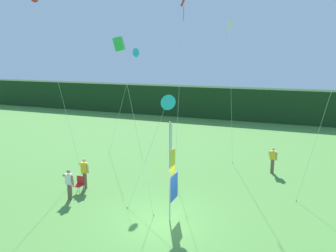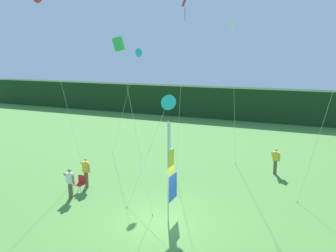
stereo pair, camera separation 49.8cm
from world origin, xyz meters
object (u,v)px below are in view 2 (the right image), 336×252
object	(u,v)px
kite_white_diamond_2	(233,39)
kite_green_box_3	(119,45)
person_mid_field	(276,160)
folding_chair	(81,182)
banner_flag	(171,173)
kite_cyan_delta_0	(137,54)
kite_cyan_delta_6	(168,102)
person_far_left	(70,183)
kite_red_diamond_1	(184,21)
person_near_banner	(86,172)

from	to	relation	value
kite_white_diamond_2	kite_green_box_3	bearing A→B (deg)	-112.26
person_mid_field	folding_chair	world-z (taller)	person_mid_field
banner_flag	kite_cyan_delta_0	distance (m)	9.85
banner_flag	person_mid_field	bearing A→B (deg)	66.17
kite_green_box_3	kite_cyan_delta_6	xyz separation A→B (m)	(1.32, 2.47, -2.80)
kite_cyan_delta_0	kite_white_diamond_2	xyz separation A→B (m)	(5.80, 1.69, 0.91)
person_mid_field	person_far_left	distance (m)	12.44
folding_chair	kite_cyan_delta_0	size ratio (longest dim) A/B	0.11
person_far_left	kite_red_diamond_1	world-z (taller)	kite_red_diamond_1
folding_chair	kite_cyan_delta_0	bearing A→B (deg)	83.13
person_near_banner	kite_green_box_3	bearing A→B (deg)	-24.14
kite_green_box_3	kite_red_diamond_1	bearing A→B (deg)	69.05
person_mid_field	kite_cyan_delta_6	bearing A→B (deg)	-131.72
person_near_banner	folding_chair	size ratio (longest dim) A/B	1.93
person_near_banner	person_mid_field	world-z (taller)	person_near_banner
kite_cyan_delta_0	kite_red_diamond_1	size ratio (longest dim) A/B	0.74
banner_flag	person_near_banner	xyz separation A→B (m)	(-5.92, 1.67, -1.28)
banner_flag	kite_cyan_delta_0	xyz separation A→B (m)	(-5.15, 6.55, 5.25)
kite_red_diamond_1	folding_chair	bearing A→B (deg)	-145.29
person_near_banner	kite_cyan_delta_0	size ratio (longest dim) A/B	0.22
kite_cyan_delta_0	banner_flag	bearing A→B (deg)	-51.81
kite_white_diamond_2	kite_green_box_3	distance (m)	8.71
kite_red_diamond_1	kite_green_box_3	world-z (taller)	kite_red_diamond_1
kite_green_box_3	person_near_banner	bearing A→B (deg)	155.86
person_mid_field	kite_white_diamond_2	world-z (taller)	kite_white_diamond_2
kite_white_diamond_2	kite_cyan_delta_6	size ratio (longest dim) A/B	1.75
person_mid_field	kite_red_diamond_1	world-z (taller)	kite_red_diamond_1
person_near_banner	folding_chair	world-z (taller)	person_near_banner
banner_flag	person_near_banner	world-z (taller)	banner_flag
person_mid_field	kite_green_box_3	world-z (taller)	kite_green_box_3
person_near_banner	kite_cyan_delta_0	distance (m)	8.19
kite_cyan_delta_6	banner_flag	bearing A→B (deg)	-63.71
kite_green_box_3	kite_cyan_delta_6	bearing A→B (deg)	61.86
banner_flag	kite_green_box_3	bearing A→B (deg)	175.67
person_near_banner	kite_green_box_3	size ratio (longest dim) A/B	0.21
banner_flag	person_far_left	xyz separation A→B (m)	(-5.73, 0.04, -1.35)
kite_red_diamond_1	kite_green_box_3	bearing A→B (deg)	-110.95
kite_cyan_delta_0	kite_white_diamond_2	bearing A→B (deg)	16.26
kite_cyan_delta_0	person_near_banner	bearing A→B (deg)	-99.00
kite_red_diamond_1	kite_white_diamond_2	size ratio (longest dim) A/B	1.10
person_mid_field	kite_green_box_3	xyz separation A→B (m)	(-6.28, -8.03, 6.91)
kite_cyan_delta_0	kite_white_diamond_2	size ratio (longest dim) A/B	0.82
kite_red_diamond_1	kite_white_diamond_2	bearing A→B (deg)	66.41
banner_flag	folding_chair	distance (m)	6.14
person_near_banner	person_mid_field	bearing A→B (deg)	34.46
banner_flag	kite_white_diamond_2	world-z (taller)	kite_white_diamond_2
person_mid_field	kite_white_diamond_2	distance (m)	8.04
kite_cyan_delta_6	kite_white_diamond_2	bearing A→B (deg)	70.53
person_mid_field	kite_cyan_delta_0	size ratio (longest dim) A/B	0.21
person_far_left	kite_cyan_delta_6	distance (m)	6.60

